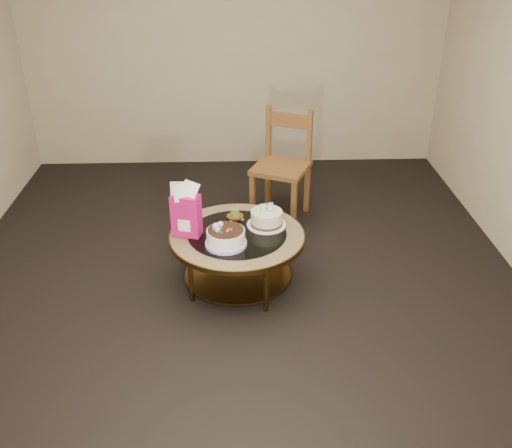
{
  "coord_description": "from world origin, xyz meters",
  "views": [
    {
      "loc": [
        0.0,
        -3.69,
        2.57
      ],
      "look_at": [
        0.14,
        0.02,
        0.52
      ],
      "focal_mm": 40.0,
      "sensor_mm": 36.0,
      "label": 1
    }
  ],
  "objects_px": {
    "cream_cake": "(267,219)",
    "gift_bag": "(186,210)",
    "decorated_cake": "(226,238)",
    "coffee_table": "(237,242)",
    "dining_chair": "(282,165)"
  },
  "relations": [
    {
      "from": "cream_cake",
      "to": "dining_chair",
      "type": "height_order",
      "value": "dining_chair"
    },
    {
      "from": "decorated_cake",
      "to": "coffee_table",
      "type": "bearing_deg",
      "value": 63.33
    },
    {
      "from": "coffee_table",
      "to": "gift_bag",
      "type": "distance_m",
      "value": 0.47
    },
    {
      "from": "decorated_cake",
      "to": "cream_cake",
      "type": "xyz_separation_m",
      "value": [
        0.31,
        0.28,
        0.0
      ]
    },
    {
      "from": "dining_chair",
      "to": "gift_bag",
      "type": "bearing_deg",
      "value": -100.56
    },
    {
      "from": "cream_cake",
      "to": "dining_chair",
      "type": "relative_size",
      "value": 0.3
    },
    {
      "from": "cream_cake",
      "to": "gift_bag",
      "type": "height_order",
      "value": "gift_bag"
    },
    {
      "from": "decorated_cake",
      "to": "dining_chair",
      "type": "height_order",
      "value": "dining_chair"
    },
    {
      "from": "coffee_table",
      "to": "cream_cake",
      "type": "height_order",
      "value": "cream_cake"
    },
    {
      "from": "gift_bag",
      "to": "cream_cake",
      "type": "bearing_deg",
      "value": 27.11
    },
    {
      "from": "gift_bag",
      "to": "dining_chair",
      "type": "height_order",
      "value": "dining_chair"
    },
    {
      "from": "coffee_table",
      "to": "cream_cake",
      "type": "xyz_separation_m",
      "value": [
        0.22,
        0.11,
        0.14
      ]
    },
    {
      "from": "decorated_cake",
      "to": "dining_chair",
      "type": "relative_size",
      "value": 0.3
    },
    {
      "from": "decorated_cake",
      "to": "cream_cake",
      "type": "bearing_deg",
      "value": 42.08
    },
    {
      "from": "cream_cake",
      "to": "decorated_cake",
      "type": "bearing_deg",
      "value": -154.06
    }
  ]
}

